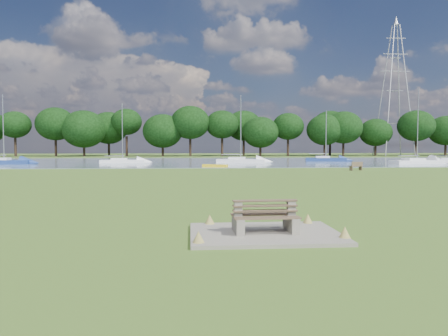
{
  "coord_description": "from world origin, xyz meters",
  "views": [
    {
      "loc": [
        -2.1,
        -26.13,
        2.56
      ],
      "look_at": [
        -0.23,
        -2.0,
        1.29
      ],
      "focal_mm": 35.0,
      "sensor_mm": 36.0,
      "label": 1
    }
  ],
  "objects": [
    {
      "name": "riverbank_bench",
      "position": [
        14.63,
        16.64,
        0.44
      ],
      "size": [
        1.48,
        0.9,
        0.87
      ],
      "rotation": [
        0.0,
        0.0,
        0.36
      ],
      "color": "brown",
      "rests_on": "ground"
    },
    {
      "name": "pylon",
      "position": [
        44.14,
        70.0,
        19.57
      ],
      "size": [
        6.8,
        4.76,
        31.29
      ],
      "color": "#A3A3A3",
      "rests_on": "far_bank"
    },
    {
      "name": "bench_pair",
      "position": [
        0.0,
        -14.0,
        0.5
      ],
      "size": [
        1.87,
        1.14,
        0.99
      ],
      "rotation": [
        0.0,
        0.0,
        0.03
      ],
      "color": "gray",
      "rests_on": "concrete_pad"
    },
    {
      "name": "sailboat_2",
      "position": [
        18.74,
        39.81,
        0.55
      ],
      "size": [
        6.37,
        3.03,
        7.8
      ],
      "rotation": [
        0.0,
        0.0,
        -0.22
      ],
      "color": "navy",
      "rests_on": "river"
    },
    {
      "name": "kayak",
      "position": [
        0.75,
        24.0,
        0.2
      ],
      "size": [
        2.98,
        1.8,
        0.29
      ],
      "primitive_type": "cube",
      "rotation": [
        0.0,
        0.0,
        -0.41
      ],
      "color": "yellow",
      "rests_on": "river"
    },
    {
      "name": "sailboat_5",
      "position": [
        -11.57,
        35.56,
        0.48
      ],
      "size": [
        6.19,
        1.99,
        8.29
      ],
      "rotation": [
        0.0,
        0.0,
        0.05
      ],
      "color": "white",
      "rests_on": "river"
    },
    {
      "name": "sailboat_1",
      "position": [
        -26.6,
        33.27,
        0.56
      ],
      "size": [
        6.83,
        2.11,
        9.1
      ],
      "rotation": [
        0.0,
        0.0,
        -0.03
      ],
      "color": "navy",
      "rests_on": "river"
    },
    {
      "name": "tree_line",
      "position": [
        8.34,
        68.0,
        6.48
      ],
      "size": [
        159.02,
        9.03,
        10.93
      ],
      "color": "black",
      "rests_on": "far_bank"
    },
    {
      "name": "ground",
      "position": [
        0.0,
        0.0,
        0.0
      ],
      "size": [
        220.0,
        220.0,
        0.0
      ],
      "primitive_type": "plane",
      "color": "#5C7129"
    },
    {
      "name": "sailboat_0",
      "position": [
        28.07,
        29.92,
        0.52
      ],
      "size": [
        7.79,
        3.83,
        10.05
      ],
      "rotation": [
        0.0,
        0.0,
        0.24
      ],
      "color": "white",
      "rests_on": "river"
    },
    {
      "name": "river",
      "position": [
        0.0,
        42.0,
        0.0
      ],
      "size": [
        220.0,
        40.0,
        0.1
      ],
      "primitive_type": "cube",
      "color": "slate",
      "rests_on": "ground"
    },
    {
      "name": "concrete_pad",
      "position": [
        0.0,
        -14.0,
        0.05
      ],
      "size": [
        4.2,
        3.2,
        0.1
      ],
      "primitive_type": "cube",
      "color": "gray",
      "rests_on": "ground"
    },
    {
      "name": "sailboat_4",
      "position": [
        4.98,
        35.35,
        0.55
      ],
      "size": [
        7.04,
        3.06,
        9.55
      ],
      "rotation": [
        0.0,
        0.0,
        -0.17
      ],
      "color": "white",
      "rests_on": "river"
    },
    {
      "name": "far_bank",
      "position": [
        0.0,
        72.0,
        0.0
      ],
      "size": [
        220.0,
        20.0,
        0.4
      ],
      "primitive_type": "cube",
      "color": "#4C6626",
      "rests_on": "ground"
    }
  ]
}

